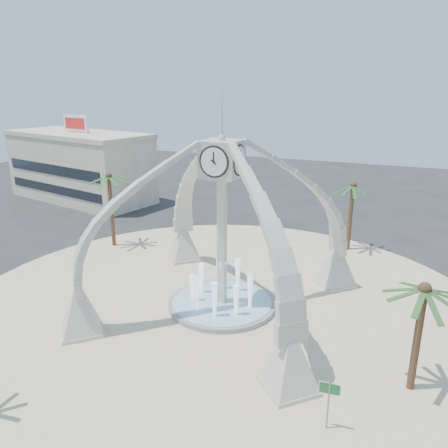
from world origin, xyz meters
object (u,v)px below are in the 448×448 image
at_px(clock_tower, 222,224).
at_px(fountain, 222,303).
at_px(street_sign, 329,395).
at_px(palm_north, 353,186).
at_px(palm_east, 425,290).
at_px(palm_west, 109,177).

height_order(clock_tower, fountain, clock_tower).
distance_m(clock_tower, street_sign, 13.99).
distance_m(clock_tower, fountain, 6.20).
xyz_separation_m(fountain, palm_north, (6.78, 15.98, 6.22)).
distance_m(fountain, palm_north, 18.44).
bearing_deg(fountain, palm_north, 67.00).
relative_size(fountain, street_sign, 2.91).
xyz_separation_m(clock_tower, palm_north, (6.78, 15.98, 0.02)).
distance_m(palm_east, palm_west, 31.05).
height_order(clock_tower, street_sign, clock_tower).
bearing_deg(palm_west, palm_east, -22.61).
distance_m(palm_east, palm_north, 21.37).
bearing_deg(clock_tower, street_sign, -43.98).
relative_size(fountain, palm_west, 0.99).
bearing_deg(street_sign, palm_west, 141.09).
relative_size(palm_west, palm_north, 1.09).
bearing_deg(palm_north, palm_west, -159.19).
distance_m(fountain, palm_east, 14.94).
bearing_deg(clock_tower, fountain, 90.00).
relative_size(palm_east, palm_west, 0.84).
relative_size(clock_tower, street_sign, 6.52).
bearing_deg(palm_east, palm_west, 157.39).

